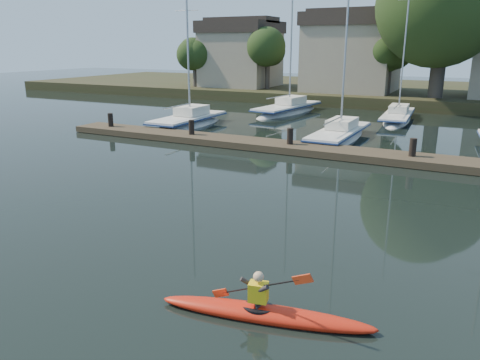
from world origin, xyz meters
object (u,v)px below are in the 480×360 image
at_px(kayak, 264,311).
at_px(sailboat_0, 189,129).
at_px(dock, 347,153).
at_px(sailboat_5, 287,115).
at_px(sailboat_2, 339,143).
at_px(sailboat_6, 397,123).

relative_size(kayak, sailboat_0, 0.34).
bearing_deg(dock, kayak, -81.70).
distance_m(dock, sailboat_5, 15.68).
bearing_deg(sailboat_0, kayak, -53.67).
distance_m(dock, sailboat_2, 4.49).
xyz_separation_m(kayak, sailboat_5, (-10.47, 27.98, -0.37)).
height_order(sailboat_5, sailboat_6, sailboat_5).
distance_m(sailboat_0, sailboat_5, 9.75).
bearing_deg(dock, sailboat_2, 110.45).
xyz_separation_m(kayak, sailboat_6, (-1.88, 27.95, -0.34)).
relative_size(kayak, dock, 0.13).
bearing_deg(sailboat_0, sailboat_2, -0.73).
bearing_deg(dock, sailboat_6, 88.86).
distance_m(kayak, sailboat_6, 28.01).
distance_m(sailboat_2, sailboat_5, 11.33).
xyz_separation_m(dock, sailboat_0, (-12.00, 4.25, -0.42)).
xyz_separation_m(dock, sailboat_2, (-1.56, 4.20, -0.38)).
distance_m(kayak, sailboat_2, 19.26).
bearing_deg(kayak, dock, 86.62).
bearing_deg(sailboat_5, sailboat_0, -104.52).
xyz_separation_m(kayak, sailboat_0, (-14.15, 18.95, -0.38)).
bearing_deg(sailboat_5, sailboat_2, -45.69).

